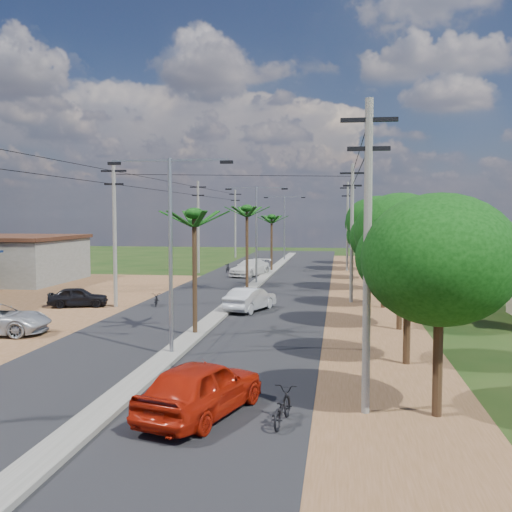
{
  "coord_description": "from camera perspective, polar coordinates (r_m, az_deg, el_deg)",
  "views": [
    {
      "loc": [
        6.71,
        -23.22,
        5.76
      ],
      "look_at": [
        1.24,
        15.89,
        3.0
      ],
      "focal_mm": 42.0,
      "sensor_mm": 36.0,
      "label": 1
    }
  ],
  "objects": [
    {
      "name": "dirt_shoulder_east",
      "position": [
        38.7,
        10.55,
        -4.61
      ],
      "size": [
        5.0,
        90.0,
        0.03
      ],
      "primitive_type": "cube",
      "color": "brown",
      "rests_on": "ground"
    },
    {
      "name": "car_white_far",
      "position": [
        55.53,
        -0.58,
        -1.18
      ],
      "size": [
        3.79,
        5.58,
        1.5
      ],
      "primitive_type": "imported",
      "rotation": [
        0.0,
        0.0,
        -0.36
      ],
      "color": "silver",
      "rests_on": "ground"
    },
    {
      "name": "car_red_near",
      "position": [
        17.41,
        -5.24,
        -12.51
      ],
      "size": [
        3.3,
        5.16,
        1.64
      ],
      "primitive_type": "imported",
      "rotation": [
        0.0,
        0.0,
        2.83
      ],
      "color": "#961708",
      "rests_on": "ground"
    },
    {
      "name": "streetlight_near",
      "position": [
        24.19,
        -8.15,
        1.65
      ],
      "size": [
        5.1,
        0.18,
        8.0
      ],
      "color": "gray",
      "rests_on": "ground"
    },
    {
      "name": "low_shed",
      "position": [
        54.89,
        -22.39,
        -0.27
      ],
      "size": [
        10.4,
        10.4,
        3.95
      ],
      "color": "#605E56",
      "rests_on": "ground"
    },
    {
      "name": "streetlight_mid",
      "position": [
        48.7,
        0.04,
        2.85
      ],
      "size": [
        5.1,
        0.18,
        8.0
      ],
      "color": "gray",
      "rests_on": "ground"
    },
    {
      "name": "tree_east_d",
      "position": [
        37.35,
        12.09,
        1.73
      ],
      "size": [
        4.2,
        4.2,
        6.13
      ],
      "color": "black",
      "rests_on": "ground"
    },
    {
      "name": "tree_east_b",
      "position": [
        23.43,
        14.28,
        -0.16
      ],
      "size": [
        4.0,
        4.0,
        5.83
      ],
      "color": "black",
      "rests_on": "ground"
    },
    {
      "name": "moto_rider_east",
      "position": [
        16.85,
        2.49,
        -14.29
      ],
      "size": [
        0.85,
        1.87,
        0.95
      ],
      "primitive_type": "imported",
      "rotation": [
        0.0,
        0.0,
        3.02
      ],
      "color": "black",
      "rests_on": "ground"
    },
    {
      "name": "tree_east_h",
      "position": [
        69.29,
        10.28,
        3.01
      ],
      "size": [
        4.4,
        4.4,
        6.52
      ],
      "color": "black",
      "rests_on": "ground"
    },
    {
      "name": "tree_east_g",
      "position": [
        61.3,
        10.87,
        3.44
      ],
      "size": [
        5.0,
        5.0,
        7.38
      ],
      "color": "black",
      "rests_on": "ground"
    },
    {
      "name": "palm_median_far",
      "position": [
        59.61,
        1.5,
        3.52
      ],
      "size": [
        2.0,
        2.0,
        5.85
      ],
      "color": "black",
      "rests_on": "ground"
    },
    {
      "name": "utility_pole_w_d",
      "position": [
        79.42,
        -1.99,
        3.27
      ],
      "size": [
        1.6,
        0.24,
        9.0
      ],
      "color": "#605E56",
      "rests_on": "ground"
    },
    {
      "name": "median",
      "position": [
        42.15,
        -1.28,
        -3.73
      ],
      "size": [
        1.0,
        90.0,
        0.18
      ],
      "primitive_type": "cube",
      "color": "#605E56",
      "rests_on": "ground"
    },
    {
      "name": "ground",
      "position": [
        24.85,
        -8.04,
        -9.45
      ],
      "size": [
        160.0,
        160.0,
        0.0
      ],
      "primitive_type": "plane",
      "color": "black",
      "rests_on": "ground"
    },
    {
      "name": "tree_east_c",
      "position": [
        30.38,
        13.61,
        2.19
      ],
      "size": [
        4.6,
        4.6,
        6.83
      ],
      "color": "black",
      "rests_on": "ground"
    },
    {
      "name": "streetlight_far",
      "position": [
        73.54,
        2.73,
        3.23
      ],
      "size": [
        5.1,
        0.18,
        8.0
      ],
      "color": "gray",
      "rests_on": "ground"
    },
    {
      "name": "car_parked_dark",
      "position": [
        38.73,
        -16.59,
        -3.8
      ],
      "size": [
        3.88,
        2.45,
        1.23
      ],
      "primitive_type": "imported",
      "rotation": [
        0.0,
        0.0,
        1.87
      ],
      "color": "black",
      "rests_on": "ground"
    },
    {
      "name": "utility_pole_e_a",
      "position": [
        17.27,
        10.56,
        0.6
      ],
      "size": [
        1.6,
        0.24,
        9.0
      ],
      "color": "#605E56",
      "rests_on": "ground"
    },
    {
      "name": "utility_pole_w_b",
      "position": [
        37.81,
        -13.32,
        2.37
      ],
      "size": [
        1.6,
        0.24,
        9.0
      ],
      "color": "#605E56",
      "rests_on": "ground"
    },
    {
      "name": "tree_east_f",
      "position": [
        53.32,
        10.64,
        1.92
      ],
      "size": [
        3.8,
        3.8,
        5.52
      ],
      "color": "black",
      "rests_on": "ground"
    },
    {
      "name": "palm_median_mid",
      "position": [
        43.74,
        -0.87,
        4.18
      ],
      "size": [
        2.0,
        2.0,
        6.55
      ],
      "color": "black",
      "rests_on": "ground"
    },
    {
      "name": "moto_rider_west_a",
      "position": [
        38.05,
        -9.45,
        -4.13
      ],
      "size": [
        0.93,
        1.67,
        0.83
      ],
      "primitive_type": "imported",
      "rotation": [
        0.0,
        0.0,
        0.25
      ],
      "color": "black",
      "rests_on": "ground"
    },
    {
      "name": "utility_pole_e_c",
      "position": [
        61.24,
        8.71,
        3.01
      ],
      "size": [
        1.6,
        0.24,
        9.0
      ],
      "color": "#605E56",
      "rests_on": "ground"
    },
    {
      "name": "tree_east_a",
      "position": [
        17.49,
        17.11,
        -0.35
      ],
      "size": [
        4.4,
        4.4,
        6.37
      ],
      "color": "black",
      "rests_on": "ground"
    },
    {
      "name": "car_silver_mid",
      "position": [
        35.54,
        -0.56,
        -4.19
      ],
      "size": [
        2.76,
        4.5,
        1.4
      ],
      "primitive_type": "imported",
      "rotation": [
        0.0,
        0.0,
        2.82
      ],
      "color": "#A1A3A9",
      "rests_on": "ground"
    },
    {
      "name": "moto_rider_west_b",
      "position": [
        58.7,
        -2.71,
        -1.2
      ],
      "size": [
        0.44,
        1.5,
        0.9
      ],
      "primitive_type": "imported",
      "rotation": [
        0.0,
        0.0,
        -0.01
      ],
      "color": "black",
      "rests_on": "ground"
    },
    {
      "name": "palm_median_near",
      "position": [
        28.04,
        -5.9,
        3.52
      ],
      "size": [
        2.0,
        2.0,
        6.15
      ],
      "color": "black",
      "rests_on": "ground"
    },
    {
      "name": "utility_pole_e_b",
      "position": [
        39.25,
        9.12,
        2.48
      ],
      "size": [
        1.6,
        0.24,
        9.0
      ],
      "color": "#605E56",
      "rests_on": "ground"
    },
    {
      "name": "road",
      "position": [
        39.23,
        -1.98,
        -4.42
      ],
      "size": [
        12.0,
        110.0,
        0.04
      ],
      "primitive_type": "cube",
      "color": "black",
      "rests_on": "ground"
    },
    {
      "name": "utility_pole_w_c",
      "position": [
        58.85,
        -5.52,
        3.0
      ],
      "size": [
        1.6,
        0.24,
        9.0
      ],
      "color": "#605E56",
      "rests_on": "ground"
    },
    {
      "name": "tree_east_e",
      "position": [
        45.32,
        11.63,
        3.07
      ],
      "size": [
        4.8,
        4.8,
        7.14
      ],
      "color": "black",
      "rests_on": "ground"
    }
  ]
}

